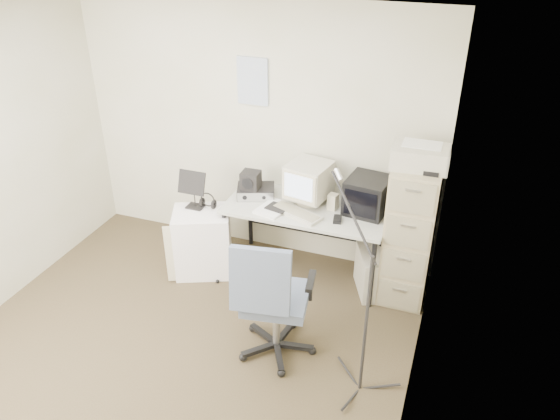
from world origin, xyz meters
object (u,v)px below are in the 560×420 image
(filing_cabinet, at_px, (410,231))
(side_cart, at_px, (203,242))
(desk, at_px, (306,241))
(office_chair, at_px, (276,296))

(filing_cabinet, height_order, side_cart, filing_cabinet)
(desk, relative_size, office_chair, 1.38)
(desk, relative_size, side_cart, 2.31)
(office_chair, bearing_deg, desk, 86.19)
(filing_cabinet, relative_size, office_chair, 1.19)
(side_cart, bearing_deg, filing_cabinet, -13.43)
(filing_cabinet, distance_m, desk, 0.99)
(filing_cabinet, relative_size, desk, 0.87)
(office_chair, bearing_deg, filing_cabinet, 43.85)
(office_chair, xyz_separation_m, side_cart, (-1.05, 0.80, -0.22))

